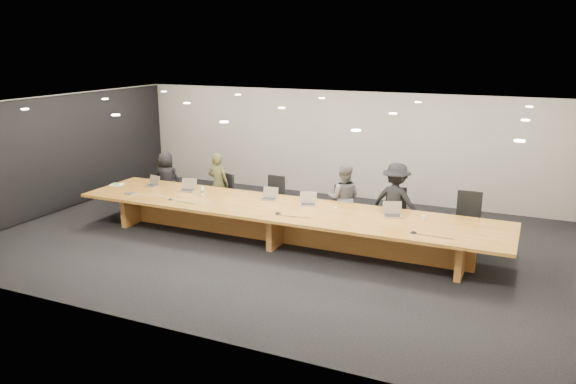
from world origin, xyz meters
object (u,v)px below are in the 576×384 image
object	(u,v)px
mic_left	(170,199)
chair_far_right	(467,221)
laptop_c	(269,194)
water_bottle	(202,191)
mic_center	(278,213)
paper_cup_near	(336,209)
laptop_a	(151,181)
chair_mid_left	(272,198)
paper_cup_far	(424,218)
amber_mug	(203,194)
chair_right	(396,212)
laptop_d	(308,199)
person_c	(344,198)
chair_far_left	(158,183)
av_box	(130,193)
chair_left	(221,194)
mic_right	(413,232)
person_a	(167,179)
person_d	(396,202)
person_b	(218,184)
laptop_b	(187,185)
laptop_e	(393,210)
chair_mid_right	(341,209)

from	to	relation	value
mic_left	chair_far_right	bearing A→B (deg)	15.59
laptop_c	water_bottle	xyz separation A→B (m)	(-1.45, -0.34, -0.03)
water_bottle	mic_center	bearing A→B (deg)	-14.14
paper_cup_near	laptop_a	bearing A→B (deg)	178.41
chair_mid_left	paper_cup_far	distance (m)	3.81
water_bottle	mic_left	xyz separation A→B (m)	(-0.46, -0.54, -0.09)
chair_mid_left	paper_cup_far	xyz separation A→B (m)	(3.67, -1.02, 0.28)
laptop_c	amber_mug	distance (m)	1.50
chair_right	paper_cup_near	distance (m)	1.50
chair_far_right	amber_mug	size ratio (longest dim) A/B	12.89
laptop_d	person_c	bearing A→B (deg)	40.11
chair_far_left	av_box	world-z (taller)	chair_far_left
amber_mug	mic_left	xyz separation A→B (m)	(-0.45, -0.57, -0.03)
laptop_a	paper_cup_near	xyz separation A→B (m)	(4.61, -0.13, -0.08)
paper_cup_far	mic_left	bearing A→B (deg)	-171.61
chair_left	mic_right	xyz separation A→B (m)	(4.91, -1.66, 0.26)
chair_right	water_bottle	bearing A→B (deg)	-178.31
chair_right	person_a	size ratio (longest dim) A/B	0.76
person_d	chair_far_left	bearing A→B (deg)	8.72
chair_far_right	mic_center	bearing A→B (deg)	-155.57
chair_far_left	person_b	world-z (taller)	person_b
laptop_a	laptop_b	xyz separation A→B (m)	(1.03, -0.04, 0.02)
laptop_b	laptop_c	bearing A→B (deg)	-6.22
av_box	chair_left	bearing A→B (deg)	50.27
person_a	laptop_c	distance (m)	3.36
mic_left	mic_center	distance (m)	2.53
chair_far_left	mic_center	bearing A→B (deg)	-4.93
person_a	paper_cup_far	distance (m)	6.63
amber_mug	mic_right	bearing A→B (deg)	-7.26
paper_cup_far	laptop_e	bearing A→B (deg)	-179.31
mic_left	paper_cup_near	bearing A→B (deg)	11.05
chair_right	chair_far_right	distance (m)	1.48
mic_right	laptop_b	bearing A→B (deg)	171.37
laptop_d	mic_center	bearing A→B (deg)	-130.25
amber_mug	av_box	xyz separation A→B (m)	(-1.54, -0.55, -0.03)
chair_mid_right	person_a	world-z (taller)	person_a
chair_mid_right	laptop_e	xyz separation A→B (m)	(1.34, -0.91, 0.39)
chair_left	chair_mid_left	size ratio (longest dim) A/B	0.98
mic_right	person_b	bearing A→B (deg)	161.42
chair_mid_left	chair_left	bearing A→B (deg)	-170.42
chair_mid_left	laptop_b	distance (m)	1.98
chair_left	paper_cup_near	world-z (taller)	chair_left
chair_far_right	mic_left	xyz separation A→B (m)	(-5.92, -1.65, 0.19)
chair_far_left	laptop_e	bearing A→B (deg)	8.53
person_d	av_box	size ratio (longest dim) A/B	8.57
person_d	mic_center	bearing A→B (deg)	47.89
person_b	mic_center	world-z (taller)	person_b
chair_mid_left	person_b	world-z (taller)	person_b
chair_far_right	laptop_e	distance (m)	1.60
laptop_b	laptop_c	world-z (taller)	laptop_b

